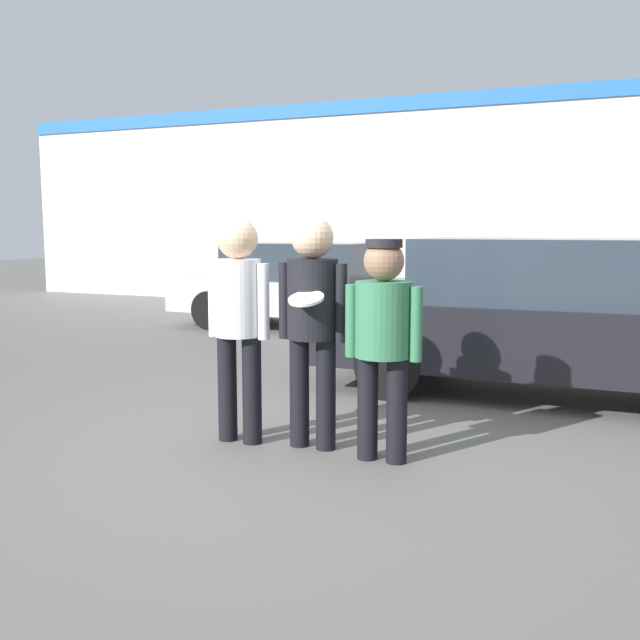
{
  "coord_description": "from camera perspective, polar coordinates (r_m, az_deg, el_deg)",
  "views": [
    {
      "loc": [
        2.12,
        -4.91,
        1.67
      ],
      "look_at": [
        -0.02,
        0.09,
        0.97
      ],
      "focal_mm": 40.0,
      "sensor_mm": 36.0,
      "label": 1
    }
  ],
  "objects": [
    {
      "name": "person_right",
      "position": [
        5.06,
        5.07,
        -0.72
      ],
      "size": [
        0.57,
        0.4,
        1.6
      ],
      "color": "black",
      "rests_on": "ground"
    },
    {
      "name": "ground_plane",
      "position": [
        5.6,
        -0.19,
        -10.01
      ],
      "size": [
        56.0,
        56.0,
        0.0
      ],
      "primitive_type": "plane",
      "color": "#66635E"
    },
    {
      "name": "person_middle_with_frisbee",
      "position": [
        5.34,
        -0.61,
        0.86
      ],
      "size": [
        0.55,
        0.59,
        1.76
      ],
      "color": "black",
      "rests_on": "ground"
    },
    {
      "name": "shrub",
      "position": [
        15.14,
        -0.17,
        3.05
      ],
      "size": [
        1.06,
        1.06,
        1.06
      ],
      "color": "#285B2D",
      "rests_on": "ground"
    },
    {
      "name": "parked_car_far",
      "position": [
        12.0,
        -1.16,
        2.8
      ],
      "size": [
        4.4,
        1.91,
        1.43
      ],
      "color": "#B7BABF",
      "rests_on": "ground"
    },
    {
      "name": "storefront_building",
      "position": [
        14.74,
        15.09,
        9.21
      ],
      "size": [
        24.0,
        0.22,
        4.36
      ],
      "color": "silver",
      "rests_on": "ground"
    },
    {
      "name": "person_left",
      "position": [
        5.53,
        -6.55,
        0.9
      ],
      "size": [
        0.53,
        0.36,
        1.75
      ],
      "color": "black",
      "rests_on": "ground"
    },
    {
      "name": "parked_car_near",
      "position": [
        7.49,
        17.75,
        0.19
      ],
      "size": [
        4.58,
        1.86,
        1.57
      ],
      "color": "black",
      "rests_on": "ground"
    }
  ]
}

